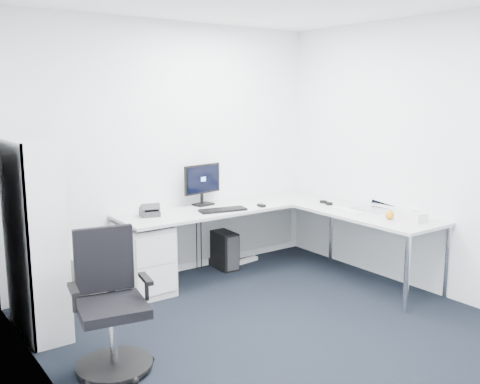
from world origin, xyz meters
TOP-DOWN VIEW (x-y plane):
  - ground at (0.00, 0.00)m, footprint 4.20×4.20m
  - wall_back at (0.00, 2.10)m, footprint 3.60×0.02m
  - wall_left at (-1.80, 0.00)m, footprint 0.02×4.20m
  - wall_right at (1.80, 0.00)m, footprint 0.02×4.20m
  - l_desk at (0.55, 1.40)m, footprint 2.58×1.45m
  - drawer_pedestal at (-0.53, 1.73)m, footprint 0.45×0.56m
  - bookshelf at (-1.62, 1.45)m, footprint 0.31×0.80m
  - task_chair at (-1.39, 0.45)m, footprint 0.66×0.66m
  - black_pc_tower at (0.54, 1.94)m, footprint 0.21×0.44m
  - beige_pc_tower at (-1.04, 1.90)m, footprint 0.21×0.40m
  - power_strip at (0.84, 1.92)m, footprint 0.39×0.11m
  - monitor at (0.30, 1.95)m, footprint 0.50×0.23m
  - black_keyboard at (0.31, 1.57)m, footprint 0.51×0.27m
  - mouse at (0.76, 1.51)m, footprint 0.06×0.09m
  - desk_phone at (-0.41, 1.81)m, footprint 0.22×0.22m
  - laptop at (1.61, 0.71)m, footprint 0.37×0.36m
  - white_keyboard at (1.35, 0.81)m, footprint 0.16×0.40m
  - headphones at (1.45, 1.21)m, footprint 0.15×0.20m
  - orange_fruit at (1.41, 0.31)m, footprint 0.09×0.09m
  - tissue_box at (1.56, 0.15)m, footprint 0.16×0.27m

SIDE VIEW (x-z plane):
  - ground at x=0.00m, z-range 0.00..0.00m
  - power_strip at x=0.84m, z-range 0.00..0.04m
  - beige_pc_tower at x=-1.04m, z-range 0.00..0.37m
  - black_pc_tower at x=0.54m, z-range 0.00..0.42m
  - drawer_pedestal at x=-0.53m, z-range 0.00..0.69m
  - l_desk at x=0.55m, z-range 0.00..0.75m
  - task_chair at x=-1.39m, z-range 0.00..1.01m
  - white_keyboard at x=1.35m, z-range 0.75..0.77m
  - black_keyboard at x=0.31m, z-range 0.75..0.78m
  - mouse at x=0.76m, z-range 0.75..0.78m
  - headphones at x=1.45m, z-range 0.75..0.80m
  - tissue_box at x=1.56m, z-range 0.75..0.84m
  - orange_fruit at x=1.41m, z-range 0.75..0.84m
  - bookshelf at x=-1.62m, z-range 0.00..1.60m
  - desk_phone at x=-0.41m, z-range 0.75..0.88m
  - laptop at x=1.61m, z-range 0.75..1.01m
  - monitor at x=0.30m, z-range 0.75..1.22m
  - wall_back at x=0.00m, z-range 0.00..2.70m
  - wall_left at x=-1.80m, z-range 0.00..2.70m
  - wall_right at x=1.80m, z-range 0.00..2.70m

